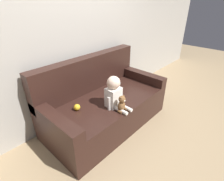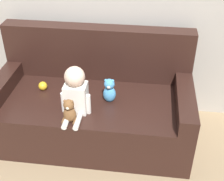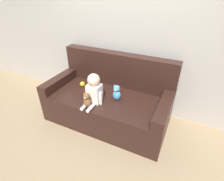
{
  "view_description": "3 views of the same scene",
  "coord_description": "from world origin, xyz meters",
  "px_view_note": "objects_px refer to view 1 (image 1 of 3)",
  "views": [
    {
      "loc": [
        -1.61,
        -1.59,
        1.82
      ],
      "look_at": [
        0.07,
        -0.05,
        0.58
      ],
      "focal_mm": 28.0,
      "sensor_mm": 36.0,
      "label": 1
    },
    {
      "loc": [
        0.51,
        -2.41,
        2.2
      ],
      "look_at": [
        0.21,
        -0.09,
        0.62
      ],
      "focal_mm": 50.0,
      "sensor_mm": 36.0,
      "label": 2
    },
    {
      "loc": [
        1.05,
        -2.02,
        1.95
      ],
      "look_at": [
        0.08,
        -0.0,
        0.58
      ],
      "focal_mm": 28.0,
      "sensor_mm": 36.0,
      "label": 3
    }
  ],
  "objects_px": {
    "person_baby": "(114,93)",
    "toy_ball": "(77,107)",
    "teddy_bear_brown": "(122,104)",
    "plush_toy_side": "(117,87)",
    "couch": "(104,103)"
  },
  "relations": [
    {
      "from": "teddy_bear_brown",
      "to": "toy_ball",
      "type": "distance_m",
      "value": 0.6
    },
    {
      "from": "person_baby",
      "to": "toy_ball",
      "type": "height_order",
      "value": "person_baby"
    },
    {
      "from": "couch",
      "to": "toy_ball",
      "type": "relative_size",
      "value": 21.88
    },
    {
      "from": "couch",
      "to": "person_baby",
      "type": "xyz_separation_m",
      "value": [
        -0.09,
        -0.3,
        0.34
      ]
    },
    {
      "from": "teddy_bear_brown",
      "to": "toy_ball",
      "type": "relative_size",
      "value": 2.64
    },
    {
      "from": "person_baby",
      "to": "plush_toy_side",
      "type": "xyz_separation_m",
      "value": [
        0.27,
        0.19,
        -0.09
      ]
    },
    {
      "from": "couch",
      "to": "toy_ball",
      "type": "xyz_separation_m",
      "value": [
        -0.5,
        -0.01,
        0.18
      ]
    },
    {
      "from": "couch",
      "to": "plush_toy_side",
      "type": "bearing_deg",
      "value": -33.66
    },
    {
      "from": "couch",
      "to": "toy_ball",
      "type": "bearing_deg",
      "value": -179.06
    },
    {
      "from": "person_baby",
      "to": "teddy_bear_brown",
      "type": "distance_m",
      "value": 0.18
    },
    {
      "from": "couch",
      "to": "toy_ball",
      "type": "distance_m",
      "value": 0.53
    },
    {
      "from": "couch",
      "to": "plush_toy_side",
      "type": "distance_m",
      "value": 0.34
    },
    {
      "from": "person_baby",
      "to": "teddy_bear_brown",
      "type": "bearing_deg",
      "value": -98.37
    },
    {
      "from": "couch",
      "to": "plush_toy_side",
      "type": "xyz_separation_m",
      "value": [
        0.18,
        -0.12,
        0.26
      ]
    },
    {
      "from": "teddy_bear_brown",
      "to": "plush_toy_side",
      "type": "relative_size",
      "value": 0.94
    }
  ]
}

